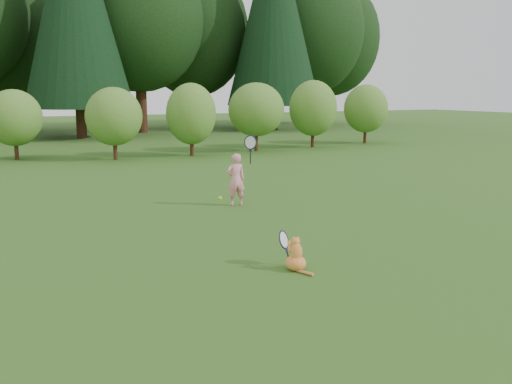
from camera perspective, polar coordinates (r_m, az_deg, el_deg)
name	(u,v)px	position (r m, az deg, el deg)	size (l,w,h in m)	color
ground	(267,247)	(8.67, 1.13, -5.49)	(100.00, 100.00, 0.00)	#285919
shrub_row	(99,118)	(20.81, -15.47, 7.13)	(28.00, 3.00, 2.80)	#477624
child	(236,178)	(11.67, -1.99, 1.38)	(0.59, 0.36, 1.62)	pink
cat	(295,252)	(7.54, 3.96, -6.05)	(0.36, 0.67, 0.62)	orange
tennis_ball	(220,198)	(8.96, -3.62, -0.62)	(0.06, 0.06, 0.06)	#A9C517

